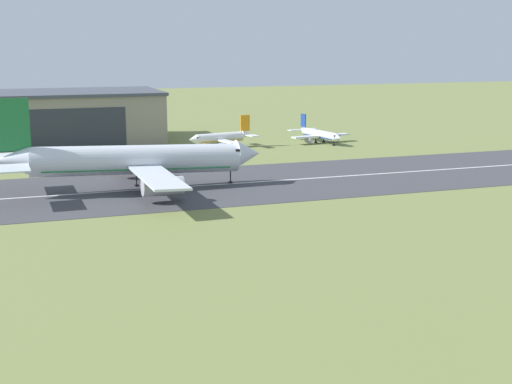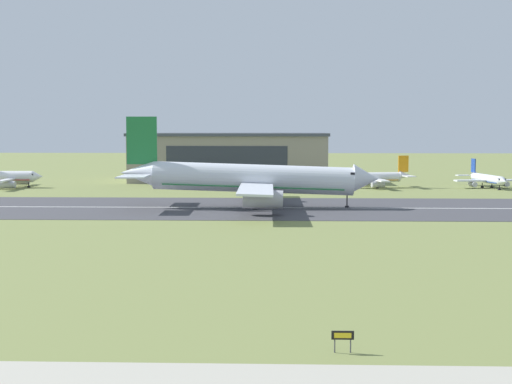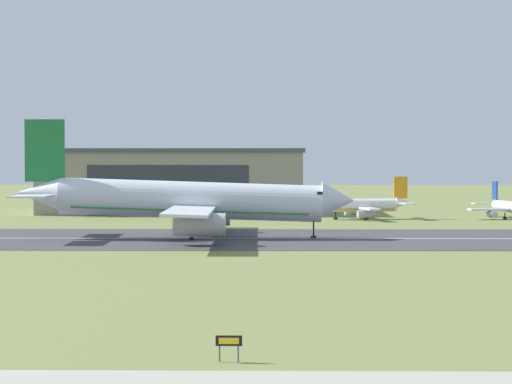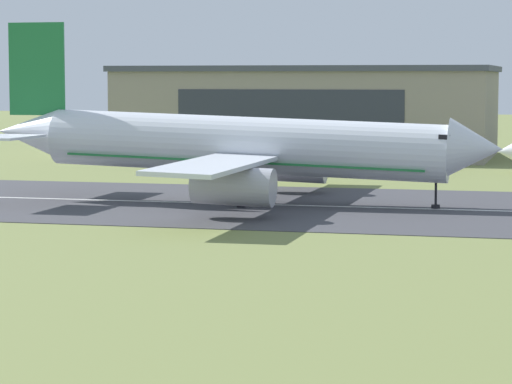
# 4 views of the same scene
# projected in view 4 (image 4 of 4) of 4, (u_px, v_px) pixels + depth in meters

# --- Properties ---
(runway_strip) EXTENTS (515.13, 40.06, 0.06)m
(runway_strip) POSITION_uv_depth(u_px,v_px,m) (190.00, 203.00, 122.67)
(runway_strip) COLOR #3D3D42
(runway_strip) RESTS_ON ground_plane
(runway_centreline) EXTENTS (463.62, 0.70, 0.01)m
(runway_centreline) POSITION_uv_depth(u_px,v_px,m) (190.00, 202.00, 122.67)
(runway_centreline) COLOR silver
(runway_centreline) RESTS_ON runway_strip
(hangar_building) EXTENTS (59.13, 32.63, 14.54)m
(hangar_building) POSITION_uv_depth(u_px,v_px,m) (311.00, 111.00, 197.13)
(hangar_building) COLOR gray
(hangar_building) RESTS_ON ground_plane
(airplane_landing) EXTENTS (52.27, 52.76, 18.36)m
(airplane_landing) POSITION_uv_depth(u_px,v_px,m) (242.00, 147.00, 121.04)
(airplane_landing) COLOR silver
(airplane_landing) RESTS_ON ground_plane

